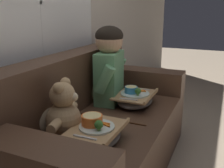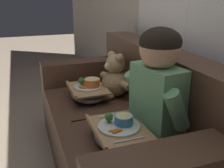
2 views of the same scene
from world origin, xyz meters
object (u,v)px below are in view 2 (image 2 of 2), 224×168
child_figure (158,80)px  throw_pillow_behind_child (179,109)px  throw_pillow_behind_teddy (133,76)px  lap_tray_child (119,133)px  couch (125,129)px  teddy_bear (115,78)px  lap_tray_teddy (88,92)px

child_figure → throw_pillow_behind_child: bearing=90.1°
throw_pillow_behind_teddy → child_figure: 0.74m
throw_pillow_behind_teddy → lap_tray_child: (0.69, -0.39, -0.09)m
couch → throw_pillow_behind_teddy: (-0.35, 0.21, 0.28)m
couch → child_figure: size_ratio=2.80×
teddy_bear → throw_pillow_behind_teddy: bearing=90.4°
throw_pillow_behind_child → teddy_bear: teddy_bear is taller
throw_pillow_behind_teddy → lap_tray_child: throw_pillow_behind_teddy is taller
lap_tray_child → couch: bearing=151.9°
throw_pillow_behind_child → lap_tray_teddy: throw_pillow_behind_child is taller
couch → lap_tray_child: bearing=-28.1°
throw_pillow_behind_child → child_figure: 0.26m
teddy_bear → lap_tray_child: size_ratio=1.03×
couch → lap_tray_teddy: 0.44m
couch → throw_pillow_behind_teddy: couch is taller
child_figure → teddy_bear: child_figure is taller
teddy_bear → lap_tray_teddy: size_ratio=1.08×
couch → lap_tray_teddy: size_ratio=4.95×
child_figure → lap_tray_child: 0.38m
lap_tray_child → lap_tray_teddy: 0.69m
lap_tray_child → lap_tray_teddy: same height
throw_pillow_behind_teddy → child_figure: bearing=-12.8°
throw_pillow_behind_child → lap_tray_child: size_ratio=0.87×
couch → teddy_bear: size_ratio=4.57×
throw_pillow_behind_child → lap_tray_child: 0.40m
lap_tray_child → lap_tray_teddy: bearing=179.9°
child_figure → teddy_bear: size_ratio=1.63×
lap_tray_teddy → throw_pillow_behind_child: bearing=29.4°
child_figure → teddy_bear: bearing=-179.7°
child_figure → lap_tray_child: (-0.00, -0.23, -0.30)m
throw_pillow_behind_teddy → lap_tray_child: size_ratio=0.83×
throw_pillow_behind_child → lap_tray_teddy: 0.80m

